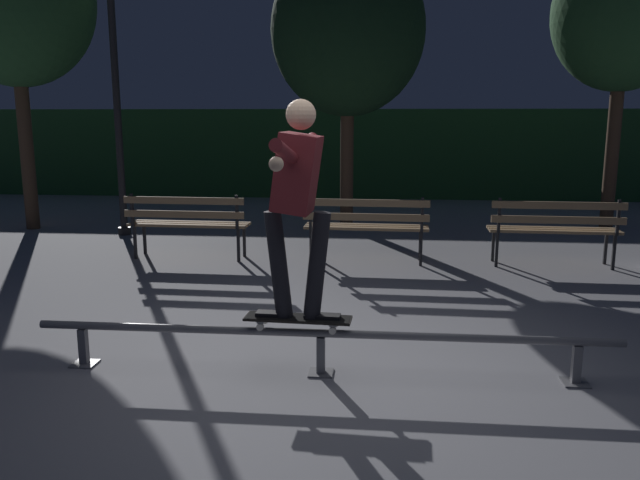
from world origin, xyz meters
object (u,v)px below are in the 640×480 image
at_px(grind_rail, 321,339).
at_px(park_bench_leftmost, 187,219).
at_px(tree_behind_benches, 348,31).
at_px(skateboard, 298,319).
at_px(lamp_post_left, 115,76).
at_px(park_bench_left_center, 366,222).
at_px(park_bench_right_center, 555,225).
at_px(skateboarder, 298,191).
at_px(tree_far_right, 624,14).

xyz_separation_m(grind_rail, park_bench_leftmost, (-2.12, 3.65, 0.27)).
bearing_deg(tree_behind_benches, skateboard, -90.02).
relative_size(grind_rail, lamp_post_left, 1.10).
bearing_deg(park_bench_left_center, park_bench_right_center, 0.00).
bearing_deg(skateboarder, tree_behind_benches, 90.01).
xyz_separation_m(skateboard, tree_behind_benches, (0.00, 6.35, 2.81)).
height_order(tree_behind_benches, lamp_post_left, tree_behind_benches).
relative_size(park_bench_right_center, lamp_post_left, 0.41).
bearing_deg(tree_far_right, skateboarder, -123.32).
distance_m(grind_rail, skateboarder, 1.10).
distance_m(tree_behind_benches, lamp_post_left, 3.75).
distance_m(skateboard, lamp_post_left, 6.67).
xyz_separation_m(park_bench_left_center, lamp_post_left, (-3.91, 1.63, 1.94)).
height_order(skateboarder, park_bench_right_center, skateboarder).
height_order(skateboarder, tree_behind_benches, tree_behind_benches).
distance_m(skateboard, park_bench_left_center, 3.68).
bearing_deg(park_bench_right_center, skateboard, -127.04).
relative_size(skateboard, lamp_post_left, 0.20).
distance_m(park_bench_leftmost, tree_behind_benches, 4.28).
bearing_deg(grind_rail, park_bench_left_center, 86.33).
relative_size(skateboard, skateboarder, 0.51).
bearing_deg(tree_far_right, skateboard, -123.34).
height_order(skateboarder, park_bench_left_center, skateboarder).
height_order(park_bench_left_center, tree_far_right, tree_far_right).
xyz_separation_m(skateboard, skateboarder, (0.00, -0.00, 0.94)).
xyz_separation_m(park_bench_leftmost, tree_behind_benches, (1.96, 2.69, 2.70)).
bearing_deg(tree_far_right, lamp_post_left, -169.59).
distance_m(skateboarder, park_bench_right_center, 4.65).
bearing_deg(park_bench_right_center, lamp_post_left, 165.44).
bearing_deg(skateboard, skateboarder, -3.08).
distance_m(park_bench_left_center, tree_far_right, 5.88).
xyz_separation_m(grind_rail, skateboard, (-0.17, -0.00, 0.15)).
xyz_separation_m(skateboard, park_bench_right_center, (2.76, 3.65, 0.12)).
bearing_deg(skateboard, grind_rail, 0.00).
distance_m(grind_rail, lamp_post_left, 6.81).
distance_m(grind_rail, skateboard, 0.22).
height_order(grind_rail, skateboarder, skateboarder).
bearing_deg(park_bench_left_center, tree_behind_benches, 98.44).
relative_size(park_bench_leftmost, park_bench_right_center, 1.00).
bearing_deg(lamp_post_left, park_bench_left_center, -22.59).
height_order(skateboard, skateboarder, skateboarder).
relative_size(skateboarder, park_bench_leftmost, 0.97).
bearing_deg(park_bench_leftmost, tree_behind_benches, 54.02).
distance_m(park_bench_left_center, park_bench_right_center, 2.36).
xyz_separation_m(skateboard, tree_far_right, (4.43, 6.74, 3.07)).
relative_size(park_bench_left_center, tree_behind_benches, 0.35).
bearing_deg(skateboard, park_bench_right_center, 52.96).
relative_size(skateboarder, tree_far_right, 0.33).
bearing_deg(grind_rail, tree_behind_benches, 91.50).
distance_m(park_bench_right_center, lamp_post_left, 6.76).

